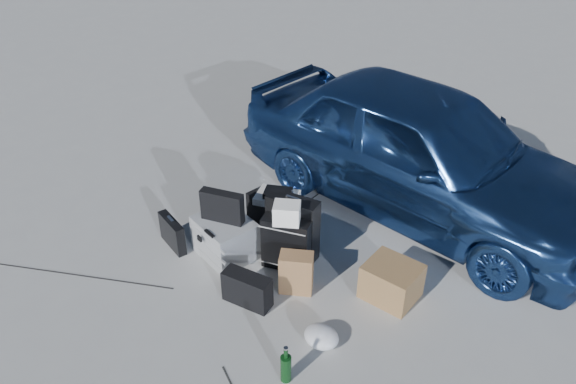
% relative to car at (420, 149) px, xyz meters
% --- Properties ---
extents(ground, '(60.00, 60.00, 0.00)m').
position_rel_car_xyz_m(ground, '(-0.80, -2.18, -0.70)').
color(ground, '#A5A5A1').
rests_on(ground, ground).
extents(car, '(4.40, 2.62, 1.40)m').
position_rel_car_xyz_m(car, '(0.00, 0.00, 0.00)').
color(car, '#295091').
rests_on(car, ground).
extents(pelican_case, '(0.68, 0.62, 0.40)m').
position_rel_car_xyz_m(pelican_case, '(-1.33, -1.75, -0.50)').
color(pelican_case, '#A2A5A8').
rests_on(pelican_case, ground).
extents(laptop_bag, '(0.43, 0.17, 0.31)m').
position_rel_car_xyz_m(laptop_bag, '(-1.34, -1.74, -0.15)').
color(laptop_bag, black).
rests_on(laptop_bag, pelican_case).
extents(briefcase, '(0.41, 0.26, 0.32)m').
position_rel_car_xyz_m(briefcase, '(-1.86, -1.90, -0.54)').
color(briefcase, black).
rests_on(briefcase, ground).
extents(suitcase_left, '(0.51, 0.19, 0.66)m').
position_rel_car_xyz_m(suitcase_left, '(-0.75, -1.43, -0.37)').
color(suitcase_left, black).
rests_on(suitcase_left, ground).
extents(suitcase_right, '(0.48, 0.24, 0.55)m').
position_rel_car_xyz_m(suitcase_right, '(-0.71, -1.62, -0.43)').
color(suitcase_right, black).
rests_on(suitcase_right, ground).
extents(white_carton, '(0.29, 0.27, 0.19)m').
position_rel_car_xyz_m(white_carton, '(-0.70, -1.64, -0.06)').
color(white_carton, white).
rests_on(white_carton, suitcase_right).
extents(duffel_bag, '(0.71, 0.48, 0.33)m').
position_rel_car_xyz_m(duffel_bag, '(-1.12, -1.12, -0.54)').
color(duffel_bag, black).
rests_on(duffel_bag, ground).
extents(flat_box_white, '(0.47, 0.39, 0.07)m').
position_rel_car_xyz_m(flat_box_white, '(-1.12, -1.10, -0.34)').
color(flat_box_white, white).
rests_on(flat_box_white, duffel_bag).
extents(flat_box_black, '(0.32, 0.27, 0.06)m').
position_rel_car_xyz_m(flat_box_black, '(-1.10, -1.11, -0.27)').
color(flat_box_black, black).
rests_on(flat_box_black, flat_box_white).
extents(kraft_bag, '(0.34, 0.27, 0.40)m').
position_rel_car_xyz_m(kraft_bag, '(-0.48, -1.86, -0.50)').
color(kraft_bag, '#9E6C45').
rests_on(kraft_bag, ground).
extents(cardboard_box, '(0.51, 0.47, 0.34)m').
position_rel_car_xyz_m(cardboard_box, '(0.30, -1.52, -0.53)').
color(cardboard_box, olive).
rests_on(cardboard_box, ground).
extents(plastic_bag, '(0.32, 0.28, 0.16)m').
position_rel_car_xyz_m(plastic_bag, '(0.01, -2.33, -0.62)').
color(plastic_bag, silver).
rests_on(plastic_bag, ground).
extents(messenger_bag, '(0.44, 0.17, 0.31)m').
position_rel_car_xyz_m(messenger_bag, '(-0.77, -2.22, -0.55)').
color(messenger_bag, black).
rests_on(messenger_bag, ground).
extents(green_bottle, '(0.11, 0.11, 0.34)m').
position_rel_car_xyz_m(green_bottle, '(-0.07, -2.78, -0.53)').
color(green_bottle, black).
rests_on(green_bottle, ground).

